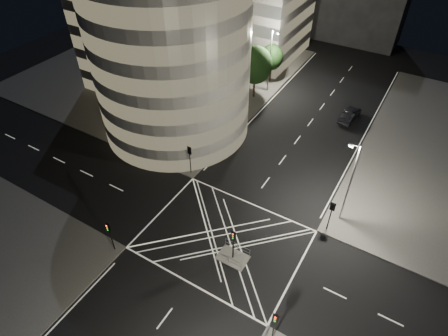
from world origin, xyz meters
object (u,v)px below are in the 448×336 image
Objects in this scene: traffic_signal_nl at (109,232)px; street_lamp_right_far at (350,182)px; traffic_signal_island at (233,240)px; traffic_signal_nr at (275,322)px; street_lamp_left_near at (208,114)px; central_island at (233,258)px; sedan at (350,115)px; traffic_signal_fl at (190,155)px; street_lamp_left_far at (270,60)px; traffic_signal_fr at (331,211)px.

street_lamp_right_far reaches higher than traffic_signal_nl.
traffic_signal_nl is at bearing -153.86° from traffic_signal_island.
traffic_signal_nr is 26.32m from street_lamp_left_near.
central_island is at bearing 26.14° from traffic_signal_nl.
street_lamp_right_far is (7.44, 10.50, 5.47)m from central_island.
traffic_signal_island is 30.24m from sedan.
street_lamp_left_near is (-18.24, 18.80, 2.63)m from traffic_signal_nr.
sedan is (2.65, 30.05, -2.08)m from traffic_signal_island.
traffic_signal_nr is 0.40× the size of street_lamp_right_far.
traffic_signal_fl is at bearing -173.12° from street_lamp_right_far.
traffic_signal_island is at bearing 142.07° from traffic_signal_nr.
traffic_signal_nl is (-10.80, -5.30, 2.84)m from central_island.
central_island is 18.52m from street_lamp_left_near.
traffic_signal_fl is 18.55m from street_lamp_right_far.
traffic_signal_nl is at bearing -139.09° from street_lamp_right_far.
street_lamp_left_far reaches higher than central_island.
street_lamp_right_far is at bearing 54.70° from central_island.
street_lamp_right_far is 1.99× the size of sedan.
street_lamp_left_near is 22.24m from sedan.
traffic_signal_nr is 0.79× the size of sedan.
traffic_signal_nl is 1.00× the size of traffic_signal_island.
traffic_signal_nr is 41.15m from street_lamp_left_far.
traffic_signal_fr is at bearing -51.83° from street_lamp_left_far.
traffic_signal_fr is 1.00× the size of traffic_signal_nr.
street_lamp_right_far is (18.24, 2.20, 2.63)m from traffic_signal_fl.
traffic_signal_nr reaches higher than sedan.
sedan is at bearing -5.88° from street_lamp_left_far.
traffic_signal_fr is 29.63m from street_lamp_left_far.
street_lamp_left_far is 1.00× the size of street_lamp_right_far.
traffic_signal_island is at bearing 90.26° from sedan.
traffic_signal_nr is at bearing -63.64° from street_lamp_left_far.
street_lamp_left_far is 28.23m from street_lamp_right_far.
traffic_signal_nl is 1.00× the size of traffic_signal_fr.
street_lamp_left_near is at bearing 134.13° from traffic_signal_nr.
street_lamp_left_near is (-0.64, 18.80, 2.63)m from traffic_signal_nl.
street_lamp_left_far is at bearing 131.94° from street_lamp_right_far.
traffic_signal_nl is 12.03m from traffic_signal_island.
street_lamp_right_far is (0.64, 2.20, 2.63)m from traffic_signal_fr.
traffic_signal_nl is 18.99m from street_lamp_left_near.
street_lamp_left_far is at bearing 91.57° from traffic_signal_fl.
central_island is 9.08m from traffic_signal_nr.
traffic_signal_fl is at bearing 180.00° from traffic_signal_fr.
street_lamp_left_near reaches higher than traffic_signal_island.
central_island is at bearing -129.33° from traffic_signal_fr.
traffic_signal_fr is at bearing 106.10° from sedan.
street_lamp_right_far reaches higher than traffic_signal_fr.
traffic_signal_fl is at bearing 63.57° from sedan.
traffic_signal_nl is at bearing -90.00° from traffic_signal_fl.
traffic_signal_fl is 13.62m from traffic_signal_island.
traffic_signal_fl is at bearing -88.43° from street_lamp_left_far.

